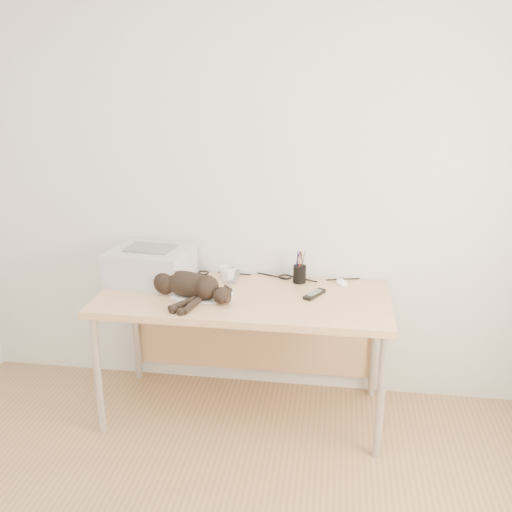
% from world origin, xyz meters
% --- Properties ---
extents(wall_back, '(3.50, 0.00, 3.50)m').
position_xyz_m(wall_back, '(0.00, 1.75, 1.30)').
color(wall_back, silver).
rests_on(wall_back, floor).
extents(desk, '(1.60, 0.70, 0.74)m').
position_xyz_m(desk, '(0.00, 1.48, 0.61)').
color(desk, tan).
rests_on(desk, floor).
extents(printer, '(0.48, 0.42, 0.21)m').
position_xyz_m(printer, '(-0.57, 1.53, 0.84)').
color(printer, '#B9BABF').
rests_on(printer, desk).
extents(papers, '(0.35, 0.26, 0.01)m').
position_xyz_m(papers, '(-0.22, 1.36, 0.74)').
color(papers, white).
rests_on(papers, desk).
extents(cat, '(0.62, 0.43, 0.15)m').
position_xyz_m(cat, '(-0.32, 1.33, 0.81)').
color(cat, black).
rests_on(cat, desk).
extents(mug, '(0.14, 0.14, 0.09)m').
position_xyz_m(mug, '(-0.13, 1.58, 0.79)').
color(mug, white).
rests_on(mug, desk).
extents(pen_cup, '(0.07, 0.07, 0.19)m').
position_xyz_m(pen_cup, '(0.29, 1.64, 0.79)').
color(pen_cup, black).
rests_on(pen_cup, desk).
extents(remote_grey, '(0.06, 0.20, 0.02)m').
position_xyz_m(remote_grey, '(-0.10, 1.64, 0.75)').
color(remote_grey, slate).
rests_on(remote_grey, desk).
extents(remote_black, '(0.12, 0.17, 0.02)m').
position_xyz_m(remote_black, '(0.39, 1.44, 0.75)').
color(remote_black, black).
rests_on(remote_black, desk).
extents(mouse, '(0.10, 0.12, 0.04)m').
position_xyz_m(mouse, '(0.54, 1.65, 0.76)').
color(mouse, white).
rests_on(mouse, desk).
extents(cable_tangle, '(1.36, 0.08, 0.01)m').
position_xyz_m(cable_tangle, '(0.00, 1.70, 0.75)').
color(cable_tangle, black).
rests_on(cable_tangle, desk).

